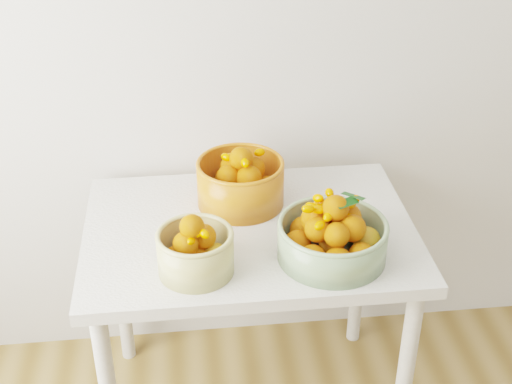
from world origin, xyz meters
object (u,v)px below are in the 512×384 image
bowl_green (332,236)px  bowl_orange (241,181)px  bowl_cream (195,250)px  table (250,253)px

bowl_green → bowl_orange: size_ratio=1.16×
bowl_cream → table: bearing=49.6°
table → bowl_cream: bowl_cream is taller
table → bowl_cream: 0.31m
bowl_cream → bowl_green: size_ratio=0.54×
table → bowl_cream: bearing=-130.4°
bowl_green → bowl_orange: (-0.23, 0.32, 0.01)m
bowl_orange → bowl_cream: bearing=-114.7°
table → bowl_green: size_ratio=2.47×
table → bowl_green: bearing=-39.1°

